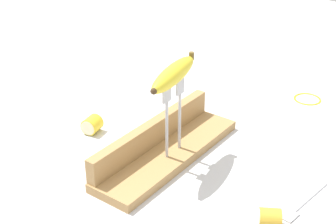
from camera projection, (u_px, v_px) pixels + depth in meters
ground_plane at (168, 158)px, 1.20m from camera, size 3.00×3.00×0.00m
wooden_board at (168, 154)px, 1.19m from camera, size 0.42×0.12×0.02m
board_backstop at (152, 133)px, 1.20m from camera, size 0.42×0.03×0.06m
fork_stand_center at (173, 112)px, 1.13m from camera, size 0.07×0.01×0.18m
banana_raised_center at (174, 74)px, 1.09m from camera, size 0.20×0.08×0.04m
fork_fallen_near at (300, 206)px, 1.04m from camera, size 0.17×0.04×0.01m
banana_chunk_near at (269, 219)px, 0.97m from camera, size 0.06×0.06×0.04m
banana_chunk_far at (92, 125)px, 1.29m from camera, size 0.05×0.05×0.04m
wire_coil at (308, 98)px, 1.46m from camera, size 0.08×0.08×0.01m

